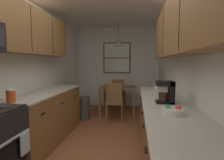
{
  "coord_description": "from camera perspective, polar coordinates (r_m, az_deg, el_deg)",
  "views": [
    {
      "loc": [
        0.6,
        -2.25,
        1.41
      ],
      "look_at": [
        0.1,
        1.45,
        1.06
      ],
      "focal_mm": 29.06,
      "sensor_mm": 36.0,
      "label": 1
    }
  ],
  "objects": [
    {
      "name": "ground_plane",
      "position": [
        3.59,
        -2.74,
        -17.71
      ],
      "size": [
        12.0,
        12.0,
        0.0
      ],
      "primitive_type": "plane",
      "color": "brown"
    },
    {
      "name": "wall_left",
      "position": [
        3.79,
        -23.36,
        2.94
      ],
      "size": [
        0.1,
        9.0,
        2.55
      ],
      "primitive_type": "cube",
      "color": "white",
      "rests_on": "ground"
    },
    {
      "name": "wall_right",
      "position": [
        3.33,
        20.66,
        2.75
      ],
      "size": [
        0.1,
        9.0,
        2.55
      ],
      "primitive_type": "cube",
      "color": "white",
      "rests_on": "ground"
    },
    {
      "name": "wall_back",
      "position": [
        5.93,
        1.86,
        4.12
      ],
      "size": [
        4.4,
        0.1,
        2.55
      ],
      "primitive_type": "cube",
      "color": "white",
      "rests_on": "ground"
    },
    {
      "name": "counter_left",
      "position": [
        3.54,
        -19.97,
        -10.65
      ],
      "size": [
        0.64,
        2.03,
        0.9
      ],
      "color": "brown",
      "rests_on": "ground"
    },
    {
      "name": "upper_cabinets_left",
      "position": [
        3.47,
        -23.28,
        13.48
      ],
      "size": [
        0.33,
        2.11,
        0.74
      ],
      "color": "brown"
    },
    {
      "name": "counter_right",
      "position": [
        2.51,
        16.97,
        -17.34
      ],
      "size": [
        0.64,
        3.38,
        0.9
      ],
      "color": "brown",
      "rests_on": "ground"
    },
    {
      "name": "upper_cabinets_right",
      "position": [
        2.34,
        21.7,
        16.12
      ],
      "size": [
        0.33,
        3.06,
        0.72
      ],
      "color": "brown"
    },
    {
      "name": "dining_table",
      "position": [
        5.04,
        1.93,
        -3.41
      ],
      "size": [
        0.95,
        0.78,
        0.76
      ],
      "color": "brown",
      "rests_on": "ground"
    },
    {
      "name": "dining_chair_near",
      "position": [
        4.49,
        0.79,
        -6.28
      ],
      "size": [
        0.43,
        0.43,
        0.9
      ],
      "color": "brown",
      "rests_on": "ground"
    },
    {
      "name": "dining_chair_far",
      "position": [
        5.66,
        2.08,
        -3.83
      ],
      "size": [
        0.42,
        0.42,
        0.9
      ],
      "color": "brown",
      "rests_on": "ground"
    },
    {
      "name": "pendant_light",
      "position": [
        5.01,
        1.97,
        11.26
      ],
      "size": [
        0.3,
        0.3,
        0.68
      ],
      "color": "black"
    },
    {
      "name": "back_window",
      "position": [
        5.86,
        1.53,
        6.96
      ],
      "size": [
        0.88,
        0.05,
        0.98
      ],
      "color": "brown"
    },
    {
      "name": "trash_bin",
      "position": [
        4.67,
        -8.86,
        -8.67
      ],
      "size": [
        0.31,
        0.31,
        0.56
      ],
      "primitive_type": "cylinder",
      "color": "#3F3F42",
      "rests_on": "ground"
    },
    {
      "name": "storage_canister",
      "position": [
        2.68,
        -29.22,
        -4.38
      ],
      "size": [
        0.12,
        0.12,
        0.17
      ],
      "color": "#D84C19",
      "rests_on": "counter_left"
    },
    {
      "name": "dish_towel",
      "position": [
        2.39,
        -25.65,
        -17.5
      ],
      "size": [
        0.02,
        0.16,
        0.24
      ],
      "primitive_type": "cube",
      "color": "silver"
    },
    {
      "name": "coffee_maker",
      "position": [
        2.4,
        16.95,
        -3.49
      ],
      "size": [
        0.22,
        0.18,
        0.28
      ],
      "color": "black",
      "rests_on": "counter_right"
    },
    {
      "name": "mug_by_coffeemaker",
      "position": [
        3.8,
        13.94,
        -1.79
      ],
      "size": [
        0.13,
        0.09,
        0.09
      ],
      "color": "white",
      "rests_on": "counter_right"
    },
    {
      "name": "fruit_bowl",
      "position": [
        1.93,
        18.64,
        -9.09
      ],
      "size": [
        0.22,
        0.22,
        0.09
      ],
      "color": "silver",
      "rests_on": "counter_right"
    },
    {
      "name": "table_serving_bowl",
      "position": [
        4.98,
        1.03,
        -1.76
      ],
      "size": [
        0.19,
        0.19,
        0.06
      ],
      "primitive_type": "cylinder",
      "color": "silver",
      "rests_on": "dining_table"
    }
  ]
}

